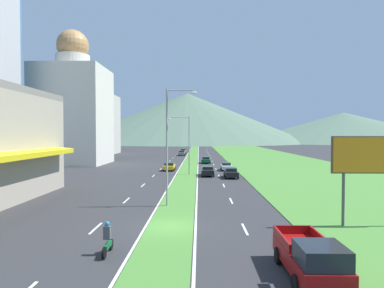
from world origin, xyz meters
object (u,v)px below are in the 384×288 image
at_px(car_3, 208,171).
at_px(motorcycle_rider, 108,241).
at_px(billboard_roadside, 370,159).
at_px(car_4, 183,151).
at_px(street_lamp_mid, 187,141).
at_px(car_0, 206,160).
at_px(car_5, 231,173).
at_px(car_1, 182,153).
at_px(car_6, 169,166).
at_px(car_2, 226,166).
at_px(street_lamp_near, 170,140).
at_px(pickup_truck_0, 311,258).

relative_size(car_3, motorcycle_rider, 2.34).
relative_size(billboard_roadside, car_4, 1.46).
bearing_deg(billboard_roadside, street_lamp_mid, 114.86).
bearing_deg(car_0, street_lamp_mid, -9.16).
xyz_separation_m(street_lamp_mid, car_5, (6.72, -3.36, -4.63)).
relative_size(car_0, car_1, 0.95).
distance_m(car_1, car_4, 10.56).
distance_m(car_5, car_6, 14.16).
relative_size(car_2, car_3, 0.87).
height_order(street_lamp_near, pickup_truck_0, street_lamp_near).
distance_m(car_0, motorcycle_rider, 57.70).
relative_size(street_lamp_near, car_6, 2.28).
xyz_separation_m(car_3, car_4, (-6.64, 60.27, 0.04)).
relative_size(street_lamp_near, car_2, 2.58).
xyz_separation_m(street_lamp_near, car_1, (-2.62, 71.95, -5.17)).
height_order(street_lamp_mid, car_0, street_lamp_mid).
height_order(street_lamp_mid, car_1, street_lamp_mid).
relative_size(car_0, car_6, 0.92).
bearing_deg(billboard_roadside, car_5, 105.03).
distance_m(car_3, pickup_truck_0, 37.70).
distance_m(street_lamp_near, car_0, 45.57).
bearing_deg(car_2, street_lamp_near, -13.89).
distance_m(car_1, car_5, 52.93).
relative_size(car_2, car_4, 0.94).
relative_size(billboard_roadside, car_0, 1.49).
relative_size(car_4, motorcycle_rider, 2.17).
distance_m(car_5, pickup_truck_0, 35.25).
distance_m(street_lamp_mid, billboard_roadside, 32.90).
bearing_deg(car_4, street_lamp_mid, -176.79).
relative_size(billboard_roadside, car_5, 1.43).
bearing_deg(car_2, car_4, -169.07).
xyz_separation_m(car_5, motorcycle_rider, (-9.65, -32.23, -0.01)).
bearing_deg(car_3, pickup_truck_0, 5.43).
bearing_deg(pickup_truck_0, car_0, -176.79).
bearing_deg(car_1, car_6, 179.89).
relative_size(street_lamp_near, car_3, 2.25).
height_order(street_lamp_near, car_4, street_lamp_near).
bearing_deg(car_0, car_6, -24.31).
height_order(street_lamp_near, car_2, street_lamp_near).
bearing_deg(street_lamp_near, car_2, 76.11).
bearing_deg(car_5, street_lamp_mid, -116.56).
distance_m(car_3, car_4, 60.63).
distance_m(billboard_roadside, car_0, 52.77).
bearing_deg(motorcycle_rider, car_0, -6.40).
bearing_deg(pickup_truck_0, car_1, -173.37).
height_order(car_0, pickup_truck_0, pickup_truck_0).
distance_m(car_1, car_6, 42.02).
distance_m(car_1, car_2, 43.04).
xyz_separation_m(street_lamp_near, billboard_roadside, (14.46, -6.52, -1.21)).
bearing_deg(street_lamp_near, car_1, 92.08).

